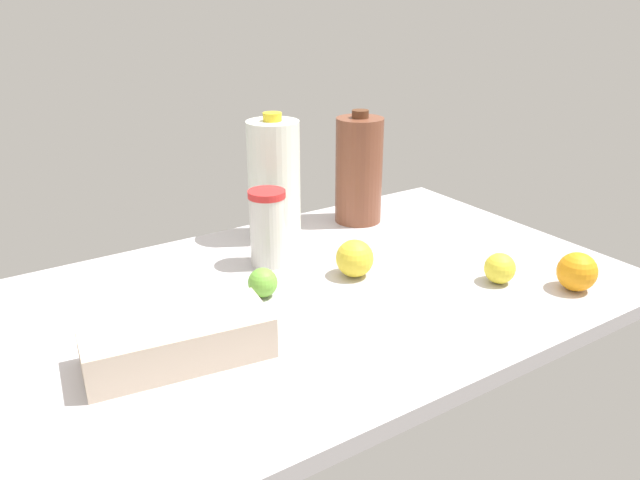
% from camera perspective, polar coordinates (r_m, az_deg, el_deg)
% --- Properties ---
extents(countertop, '(1.20, 0.76, 0.03)m').
position_cam_1_polar(countertop, '(1.21, 0.00, -5.07)').
color(countertop, silver).
rests_on(countertop, ground).
extents(egg_carton, '(0.30, 0.16, 0.07)m').
position_cam_1_polar(egg_carton, '(0.99, -12.86, -8.96)').
color(egg_carton, '#C6B29D').
rests_on(egg_carton, countertop).
extents(tumbler_cup, '(0.08, 0.08, 0.16)m').
position_cam_1_polar(tumbler_cup, '(1.28, -4.80, 1.12)').
color(tumbler_cup, silver).
rests_on(tumbler_cup, countertop).
extents(chocolate_milk_jug, '(0.11, 0.11, 0.27)m').
position_cam_1_polar(chocolate_milk_jug, '(1.51, 3.58, 6.39)').
color(chocolate_milk_jug, brown).
rests_on(chocolate_milk_jug, countertop).
extents(milk_jug, '(0.12, 0.12, 0.29)m').
position_cam_1_polar(milk_jug, '(1.40, -4.22, 5.49)').
color(milk_jug, white).
rests_on(milk_jug, countertop).
extents(lime_by_jug, '(0.06, 0.06, 0.06)m').
position_cam_1_polar(lime_by_jug, '(1.16, -5.26, -3.90)').
color(lime_by_jug, '#6DB43B').
rests_on(lime_by_jug, countertop).
extents(lemon_beside_bowl, '(0.06, 0.06, 0.06)m').
position_cam_1_polar(lemon_beside_bowl, '(1.26, 16.12, -2.50)').
color(lemon_beside_bowl, yellow).
rests_on(lemon_beside_bowl, countertop).
extents(lemon_far_back, '(0.08, 0.08, 0.08)m').
position_cam_1_polar(lemon_far_back, '(1.24, 3.19, -1.68)').
color(lemon_far_back, yellow).
rests_on(lemon_far_back, countertop).
extents(orange_near_front, '(0.07, 0.07, 0.07)m').
position_cam_1_polar(orange_near_front, '(1.27, 22.45, -2.69)').
color(orange_near_front, orange).
rests_on(orange_near_front, countertop).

